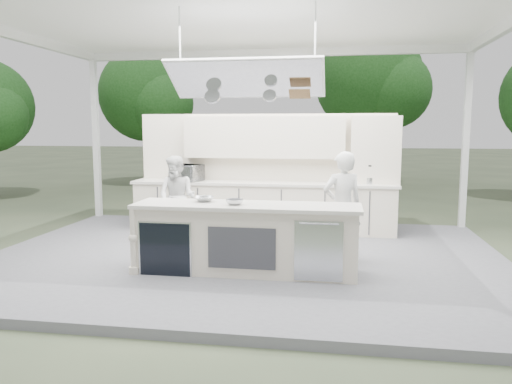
% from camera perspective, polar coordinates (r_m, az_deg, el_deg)
% --- Properties ---
extents(ground, '(90.00, 90.00, 0.00)m').
position_cam_1_polar(ground, '(7.93, -1.32, -8.03)').
color(ground, '#515A3E').
rests_on(ground, ground).
extents(stage_deck, '(8.00, 6.00, 0.12)m').
position_cam_1_polar(stage_deck, '(7.91, -1.32, -7.61)').
color(stage_deck, slate).
rests_on(stage_deck, ground).
extents(tent, '(8.20, 6.20, 3.86)m').
position_cam_1_polar(tent, '(7.80, -1.41, 19.25)').
color(tent, white).
rests_on(tent, ground).
extents(demo_island, '(3.10, 0.79, 0.95)m').
position_cam_1_polar(demo_island, '(6.88, -1.28, -5.31)').
color(demo_island, beige).
rests_on(demo_island, stage_deck).
extents(back_counter, '(5.08, 0.72, 0.95)m').
position_cam_1_polar(back_counter, '(9.64, 0.76, -1.62)').
color(back_counter, beige).
rests_on(back_counter, stage_deck).
extents(back_wall_unit, '(5.05, 0.48, 2.25)m').
position_cam_1_polar(back_wall_unit, '(9.69, 3.56, 4.22)').
color(back_wall_unit, beige).
rests_on(back_wall_unit, stage_deck).
extents(tree_cluster, '(19.55, 9.40, 5.85)m').
position_cam_1_polar(tree_cluster, '(17.40, 4.19, 11.28)').
color(tree_cluster, '#493124').
rests_on(tree_cluster, ground).
extents(head_chef, '(0.70, 0.57, 1.64)m').
position_cam_1_polar(head_chef, '(7.58, 9.84, -1.59)').
color(head_chef, white).
rests_on(head_chef, stage_deck).
extents(sous_chef, '(0.82, 0.69, 1.49)m').
position_cam_1_polar(sous_chef, '(9.00, -9.00, -0.64)').
color(sous_chef, silver).
rests_on(sous_chef, stage_deck).
extents(toaster_oven, '(0.69, 0.58, 0.32)m').
position_cam_1_polar(toaster_oven, '(9.83, -7.89, 2.21)').
color(toaster_oven, silver).
rests_on(toaster_oven, back_counter).
extents(bowl_large, '(0.36, 0.36, 0.07)m').
position_cam_1_polar(bowl_large, '(7.08, -5.94, -0.80)').
color(bowl_large, silver).
rests_on(bowl_large, demo_island).
extents(bowl_small, '(0.32, 0.32, 0.08)m').
position_cam_1_polar(bowl_small, '(6.75, -2.46, -1.14)').
color(bowl_small, '#B8BAC0').
rests_on(bowl_small, demo_island).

